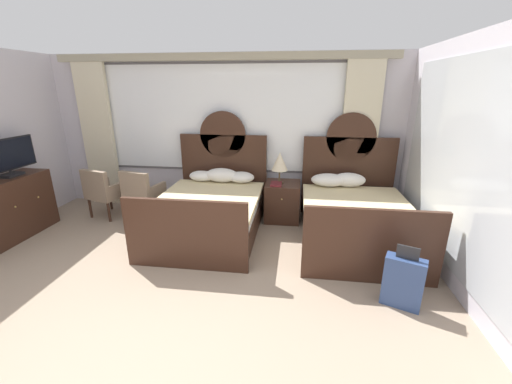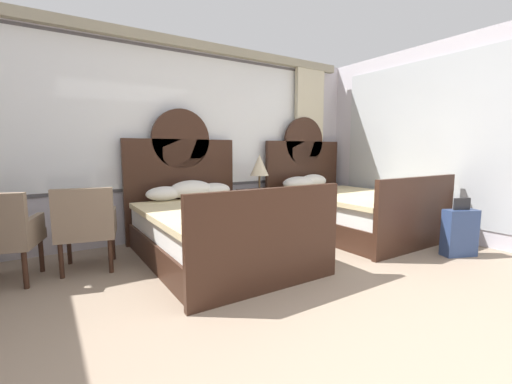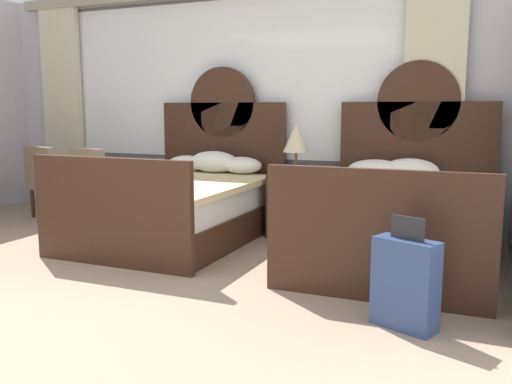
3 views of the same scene
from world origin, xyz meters
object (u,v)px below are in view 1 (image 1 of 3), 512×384
(bed_near_window, at_px, (211,209))
(dresser_minibar, at_px, (1,212))
(table_lamp_on_nightstand, at_px, (280,162))
(book_on_nightstand, at_px, (276,184))
(suitcase_on_floor, at_px, (403,282))
(bed_near_mirror, at_px, (354,216))
(armchair_by_window_left, at_px, (142,192))
(nightstand_between_beds, at_px, (283,201))
(tv_flatscreen, at_px, (7,157))
(armchair_by_window_centre, at_px, (104,190))

(bed_near_window, distance_m, dresser_minibar, 2.97)
(table_lamp_on_nightstand, xyz_separation_m, dresser_minibar, (-3.89, -1.34, -0.55))
(book_on_nightstand, distance_m, suitcase_on_floor, 2.48)
(bed_near_mirror, height_order, book_on_nightstand, bed_near_mirror)
(table_lamp_on_nightstand, height_order, dresser_minibar, table_lamp_on_nightstand)
(bed_near_window, relative_size, armchair_by_window_left, 2.48)
(dresser_minibar, bearing_deg, book_on_nightstand, 17.68)
(table_lamp_on_nightstand, height_order, armchair_by_window_left, table_lamp_on_nightstand)
(nightstand_between_beds, xyz_separation_m, tv_flatscreen, (-3.93, -1.06, 0.87))
(table_lamp_on_nightstand, xyz_separation_m, armchair_by_window_centre, (-2.97, -0.29, -0.52))
(table_lamp_on_nightstand, height_order, tv_flatscreen, tv_flatscreen)
(bed_near_window, xyz_separation_m, dresser_minibar, (-2.88, -0.74, 0.09))
(nightstand_between_beds, xyz_separation_m, dresser_minibar, (-3.96, -1.34, 0.13))
(table_lamp_on_nightstand, height_order, book_on_nightstand, table_lamp_on_nightstand)
(book_on_nightstand, distance_m, armchair_by_window_centre, 2.93)
(bed_near_window, xyz_separation_m, bed_near_mirror, (2.15, -0.01, -0.00))
(book_on_nightstand, height_order, armchair_by_window_centre, armchair_by_window_centre)
(nightstand_between_beds, distance_m, table_lamp_on_nightstand, 0.68)
(armchair_by_window_left, bearing_deg, nightstand_between_beds, 7.19)
(nightstand_between_beds, relative_size, tv_flatscreen, 0.68)
(bed_near_window, distance_m, nightstand_between_beds, 1.24)
(armchair_by_window_centre, bearing_deg, table_lamp_on_nightstand, 5.59)
(tv_flatscreen, xyz_separation_m, armchair_by_window_centre, (0.90, 0.76, -0.71))
(dresser_minibar, bearing_deg, armchair_by_window_left, 32.90)
(bed_near_window, bearing_deg, suitcase_on_floor, -31.75)
(tv_flatscreen, relative_size, armchair_by_window_centre, 1.10)
(nightstand_between_beds, height_order, armchair_by_window_centre, armchair_by_window_centre)
(armchair_by_window_centre, relative_size, suitcase_on_floor, 1.27)
(book_on_nightstand, bearing_deg, suitcase_on_floor, -54.00)
(bed_near_mirror, height_order, suitcase_on_floor, bed_near_mirror)
(tv_flatscreen, height_order, suitcase_on_floor, tv_flatscreen)
(table_lamp_on_nightstand, bearing_deg, nightstand_between_beds, 3.76)
(table_lamp_on_nightstand, relative_size, armchair_by_window_left, 0.60)
(bed_near_window, xyz_separation_m, tv_flatscreen, (-2.85, -0.46, 0.83))
(nightstand_between_beds, xyz_separation_m, suitcase_on_floor, (1.33, -2.09, -0.04))
(dresser_minibar, bearing_deg, bed_near_mirror, 8.30)
(nightstand_between_beds, xyz_separation_m, armchair_by_window_left, (-2.34, -0.30, 0.16))
(nightstand_between_beds, relative_size, book_on_nightstand, 2.47)
(bed_near_window, relative_size, tv_flatscreen, 2.26)
(bed_near_mirror, height_order, dresser_minibar, bed_near_mirror)
(tv_flatscreen, bearing_deg, armchair_by_window_centre, 40.22)
(table_lamp_on_nightstand, distance_m, armchair_by_window_left, 2.35)
(dresser_minibar, distance_m, tv_flatscreen, 0.79)
(suitcase_on_floor, bearing_deg, armchair_by_window_centre, 157.58)
(bed_near_mirror, distance_m, tv_flatscreen, 5.09)
(table_lamp_on_nightstand, bearing_deg, book_on_nightstand, -110.77)
(nightstand_between_beds, relative_size, armchair_by_window_left, 0.75)
(book_on_nightstand, bearing_deg, bed_near_window, -153.46)
(bed_near_mirror, relative_size, dresser_minibar, 1.41)
(dresser_minibar, relative_size, suitcase_on_floor, 2.24)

